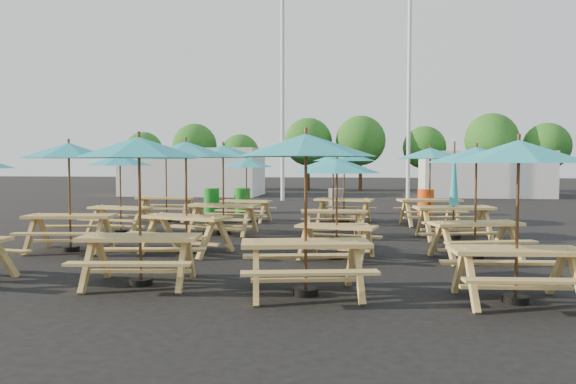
# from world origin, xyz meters

# --- Properties ---
(ground) EXTENTS (120.00, 120.00, 0.00)m
(ground) POSITION_xyz_m (0.00, 0.00, 0.00)
(ground) COLOR black
(ground) RESTS_ON ground
(picnic_unit_1) EXTENTS (2.33, 2.33, 2.41)m
(picnic_unit_1) POSITION_xyz_m (-4.21, -3.08, 2.07)
(picnic_unit_1) COLOR tan
(picnic_unit_1) RESTS_ON ground
(picnic_unit_2) EXTENTS (2.17, 2.17, 2.20)m
(picnic_unit_2) POSITION_xyz_m (-4.47, 0.06, 1.89)
(picnic_unit_2) COLOR tan
(picnic_unit_2) RESTS_ON ground
(picnic_unit_3) EXTENTS (2.11, 2.11, 2.44)m
(picnic_unit_3) POSITION_xyz_m (-4.35, 3.33, 2.10)
(picnic_unit_3) COLOR tan
(picnic_unit_3) RESTS_ON ground
(picnic_unit_4) EXTENTS (2.29, 2.29, 2.38)m
(picnic_unit_4) POSITION_xyz_m (-1.32, -6.15, 2.05)
(picnic_unit_4) COLOR tan
(picnic_unit_4) RESTS_ON ground
(picnic_unit_5) EXTENTS (2.61, 2.61, 2.42)m
(picnic_unit_5) POSITION_xyz_m (-1.59, -2.99, 2.08)
(picnic_unit_5) COLOR tan
(picnic_unit_5) RESTS_ON ground
(picnic_unit_6) EXTENTS (2.29, 2.29, 2.45)m
(picnic_unit_6) POSITION_xyz_m (-1.60, 0.24, 2.11)
(picnic_unit_6) COLOR tan
(picnic_unit_6) RESTS_ON ground
(picnic_unit_7) EXTENTS (2.05, 2.05, 2.12)m
(picnic_unit_7) POSITION_xyz_m (-1.66, 3.50, 1.82)
(picnic_unit_7) COLOR tan
(picnic_unit_7) RESTS_ON ground
(picnic_unit_8) EXTENTS (2.41, 2.41, 2.39)m
(picnic_unit_8) POSITION_xyz_m (1.36, -6.47, 2.06)
(picnic_unit_8) COLOR tan
(picnic_unit_8) RESTS_ON ground
(picnic_unit_9) EXTENTS (2.12, 2.12, 2.05)m
(picnic_unit_9) POSITION_xyz_m (1.65, -3.26, 1.76)
(picnic_unit_9) COLOR tan
(picnic_unit_9) RESTS_ON ground
(picnic_unit_10) EXTENTS (2.02, 2.02, 2.12)m
(picnic_unit_10) POSITION_xyz_m (1.39, -0.00, 1.82)
(picnic_unit_10) COLOR tan
(picnic_unit_10) RESTS_ON ground
(picnic_unit_11) EXTENTS (2.36, 2.36, 2.35)m
(picnic_unit_11) POSITION_xyz_m (1.55, 3.51, 2.02)
(picnic_unit_11) COLOR tan
(picnic_unit_11) RESTS_ON ground
(picnic_unit_12) EXTENTS (2.12, 2.12, 2.29)m
(picnic_unit_12) POSITION_xyz_m (4.30, -6.52, 1.97)
(picnic_unit_12) COLOR tan
(picnic_unit_12) RESTS_ON ground
(picnic_unit_13) EXTENTS (2.43, 2.43, 2.29)m
(picnic_unit_13) POSITION_xyz_m (4.41, -3.02, 1.97)
(picnic_unit_13) COLOR tan
(picnic_unit_13) RESTS_ON ground
(picnic_unit_14) EXTENTS (2.20, 1.99, 2.49)m
(picnic_unit_14) POSITION_xyz_m (4.46, 0.12, 1.02)
(picnic_unit_14) COLOR tan
(picnic_unit_14) RESTS_ON ground
(picnic_unit_15) EXTENTS (2.44, 2.44, 2.43)m
(picnic_unit_15) POSITION_xyz_m (4.21, 3.27, 2.09)
(picnic_unit_15) COLOR tan
(picnic_unit_15) RESTS_ON ground
(waste_bin_0) EXTENTS (0.60, 0.60, 0.96)m
(waste_bin_0) POSITION_xyz_m (-3.68, 6.50, 0.48)
(waste_bin_0) COLOR #177F1D
(waste_bin_0) RESTS_ON ground
(waste_bin_1) EXTENTS (0.60, 0.60, 0.96)m
(waste_bin_1) POSITION_xyz_m (-2.49, 6.56, 0.48)
(waste_bin_1) COLOR #177F1D
(waste_bin_1) RESTS_ON ground
(waste_bin_2) EXTENTS (0.60, 0.60, 0.96)m
(waste_bin_2) POSITION_xyz_m (-2.54, 6.91, 0.48)
(waste_bin_2) COLOR #177F1D
(waste_bin_2) RESTS_ON ground
(waste_bin_3) EXTENTS (0.60, 0.60, 0.96)m
(waste_bin_3) POSITION_xyz_m (1.12, 6.89, 0.48)
(waste_bin_3) COLOR gray
(waste_bin_3) RESTS_ON ground
(waste_bin_4) EXTENTS (0.60, 0.60, 0.96)m
(waste_bin_4) POSITION_xyz_m (4.46, 6.75, 0.48)
(waste_bin_4) COLOR #E6460D
(waste_bin_4) RESTS_ON ground
(mast_0) EXTENTS (0.20, 0.20, 12.00)m
(mast_0) POSITION_xyz_m (-2.00, 14.00, 6.00)
(mast_0) COLOR silver
(mast_0) RESTS_ON ground
(mast_1) EXTENTS (0.20, 0.20, 12.00)m
(mast_1) POSITION_xyz_m (4.50, 16.00, 6.00)
(mast_1) COLOR silver
(mast_1) RESTS_ON ground
(event_tent_0) EXTENTS (8.00, 4.00, 2.80)m
(event_tent_0) POSITION_xyz_m (-8.00, 18.00, 1.40)
(event_tent_0) COLOR silver
(event_tent_0) RESTS_ON ground
(event_tent_1) EXTENTS (7.00, 4.00, 2.60)m
(event_tent_1) POSITION_xyz_m (9.00, 19.00, 1.30)
(event_tent_1) COLOR silver
(event_tent_1) RESTS_ON ground
(tree_0) EXTENTS (2.80, 2.80, 4.24)m
(tree_0) POSITION_xyz_m (-14.07, 25.25, 2.83)
(tree_0) COLOR #382314
(tree_0) RESTS_ON ground
(tree_1) EXTENTS (3.11, 3.11, 4.72)m
(tree_1) POSITION_xyz_m (-9.74, 23.90, 3.15)
(tree_1) COLOR #382314
(tree_1) RESTS_ON ground
(tree_2) EXTENTS (2.59, 2.59, 3.93)m
(tree_2) POSITION_xyz_m (-6.39, 23.65, 2.62)
(tree_2) COLOR #382314
(tree_2) RESTS_ON ground
(tree_3) EXTENTS (3.36, 3.36, 5.09)m
(tree_3) POSITION_xyz_m (-1.75, 24.72, 3.41)
(tree_3) COLOR #382314
(tree_3) RESTS_ON ground
(tree_4) EXTENTS (3.41, 3.41, 5.17)m
(tree_4) POSITION_xyz_m (1.90, 24.26, 3.46)
(tree_4) COLOR #382314
(tree_4) RESTS_ON ground
(tree_5) EXTENTS (2.94, 2.94, 4.45)m
(tree_5) POSITION_xyz_m (6.22, 24.67, 2.97)
(tree_5) COLOR #382314
(tree_5) RESTS_ON ground
(tree_6) EXTENTS (3.38, 3.38, 5.13)m
(tree_6) POSITION_xyz_m (10.23, 22.90, 3.43)
(tree_6) COLOR #382314
(tree_6) RESTS_ON ground
(tree_7) EXTENTS (2.95, 2.95, 4.48)m
(tree_7) POSITION_xyz_m (13.63, 22.92, 2.99)
(tree_7) COLOR #382314
(tree_7) RESTS_ON ground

